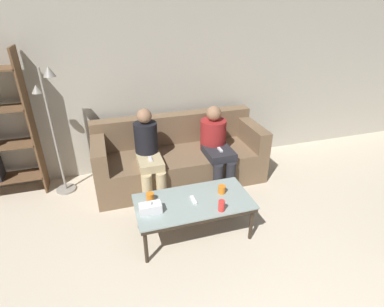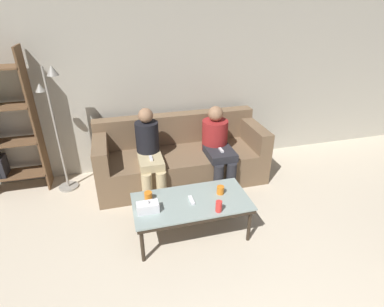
# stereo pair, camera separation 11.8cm
# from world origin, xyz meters

# --- Properties ---
(wall_back) EXTENTS (12.00, 0.06, 2.60)m
(wall_back) POSITION_xyz_m (0.00, 3.66, 1.30)
(wall_back) COLOR #B7B2A3
(wall_back) RESTS_ON ground_plane
(couch) EXTENTS (2.32, 0.90, 0.88)m
(couch) POSITION_xyz_m (0.00, 3.14, 0.33)
(couch) COLOR brown
(couch) RESTS_ON ground_plane
(coffee_table) EXTENTS (1.24, 0.63, 0.44)m
(coffee_table) POSITION_xyz_m (-0.16, 1.95, 0.40)
(coffee_table) COLOR #8C9E99
(coffee_table) RESTS_ON ground_plane
(cup_near_left) EXTENTS (0.08, 0.08, 0.09)m
(cup_near_left) POSITION_xyz_m (0.18, 2.00, 0.49)
(cup_near_left) COLOR orange
(cup_near_left) RESTS_ON coffee_table
(cup_near_right) EXTENTS (0.08, 0.08, 0.09)m
(cup_near_right) POSITION_xyz_m (-0.60, 2.09, 0.49)
(cup_near_right) COLOR orange
(cup_near_right) RESTS_ON coffee_table
(cup_far_center) EXTENTS (0.07, 0.07, 0.12)m
(cup_far_center) POSITION_xyz_m (0.06, 1.71, 0.50)
(cup_far_center) COLOR red
(cup_far_center) RESTS_ON coffee_table
(tissue_box) EXTENTS (0.22, 0.12, 0.13)m
(tissue_box) POSITION_xyz_m (-0.63, 1.89, 0.49)
(tissue_box) COLOR white
(tissue_box) RESTS_ON coffee_table
(game_remote) EXTENTS (0.04, 0.15, 0.02)m
(game_remote) POSITION_xyz_m (-0.16, 1.95, 0.45)
(game_remote) COLOR white
(game_remote) RESTS_ON coffee_table
(standing_lamp) EXTENTS (0.31, 0.26, 1.67)m
(standing_lamp) POSITION_xyz_m (-1.56, 3.29, 1.03)
(standing_lamp) COLOR gray
(standing_lamp) RESTS_ON ground_plane
(seated_person_left_end) EXTENTS (0.31, 0.65, 1.14)m
(seated_person_left_end) POSITION_xyz_m (-0.47, 2.92, 0.61)
(seated_person_left_end) COLOR tan
(seated_person_left_end) RESTS_ON ground_plane
(seated_person_mid_left) EXTENTS (0.35, 0.70, 1.09)m
(seated_person_mid_left) POSITION_xyz_m (0.47, 2.92, 0.60)
(seated_person_mid_left) COLOR #28282D
(seated_person_mid_left) RESTS_ON ground_plane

